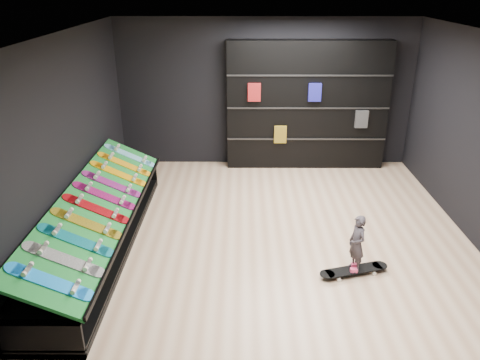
{
  "coord_description": "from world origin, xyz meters",
  "views": [
    {
      "loc": [
        -0.47,
        -5.97,
        3.68
      ],
      "look_at": [
        -0.5,
        0.2,
        1.0
      ],
      "focal_mm": 35.0,
      "sensor_mm": 36.0,
      "label": 1
    }
  ],
  "objects_px": {
    "display_rack": "(100,232)",
    "floor_skateboard": "(354,271)",
    "back_shelving": "(307,106)",
    "child": "(356,254)"
  },
  "relations": [
    {
      "from": "display_rack",
      "to": "floor_skateboard",
      "type": "bearing_deg",
      "value": -10.98
    },
    {
      "from": "display_rack",
      "to": "back_shelving",
      "type": "relative_size",
      "value": 1.39
    },
    {
      "from": "display_rack",
      "to": "child",
      "type": "bearing_deg",
      "value": -10.98
    },
    {
      "from": "display_rack",
      "to": "floor_skateboard",
      "type": "xyz_separation_m",
      "value": [
        3.58,
        -0.7,
        -0.2
      ]
    },
    {
      "from": "floor_skateboard",
      "to": "child",
      "type": "relative_size",
      "value": 2.06
    },
    {
      "from": "floor_skateboard",
      "to": "back_shelving",
      "type": "bearing_deg",
      "value": 76.97
    },
    {
      "from": "display_rack",
      "to": "child",
      "type": "height_order",
      "value": "child"
    },
    {
      "from": "display_rack",
      "to": "back_shelving",
      "type": "height_order",
      "value": "back_shelving"
    },
    {
      "from": "display_rack",
      "to": "floor_skateboard",
      "type": "height_order",
      "value": "display_rack"
    },
    {
      "from": "display_rack",
      "to": "back_shelving",
      "type": "xyz_separation_m",
      "value": [
        3.39,
        3.32,
        1.04
      ]
    }
  ]
}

